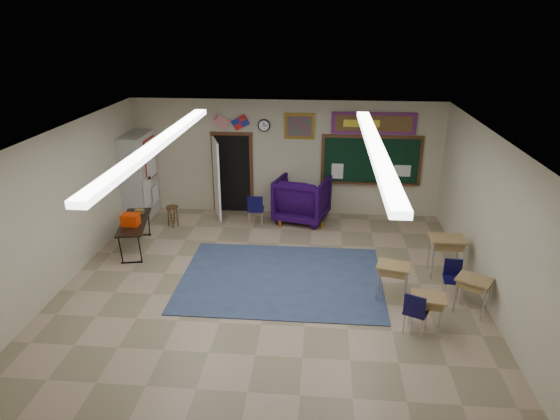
# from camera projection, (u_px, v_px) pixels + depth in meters

# --- Properties ---
(floor) EXTENTS (9.00, 9.00, 0.00)m
(floor) POSITION_uv_depth(u_px,v_px,m) (267.00, 299.00, 9.30)
(floor) COLOR #9E856D
(floor) RESTS_ON ground
(back_wall) EXTENTS (8.00, 0.04, 3.00)m
(back_wall) POSITION_uv_depth(u_px,v_px,m) (286.00, 158.00, 12.94)
(back_wall) COLOR #A9A289
(back_wall) RESTS_ON floor
(front_wall) EXTENTS (8.00, 0.04, 3.00)m
(front_wall) POSITION_uv_depth(u_px,v_px,m) (211.00, 415.00, 4.58)
(front_wall) COLOR #A9A289
(front_wall) RESTS_ON floor
(left_wall) EXTENTS (0.04, 9.00, 3.00)m
(left_wall) POSITION_uv_depth(u_px,v_px,m) (48.00, 218.00, 9.08)
(left_wall) COLOR #A9A289
(left_wall) RESTS_ON floor
(right_wall) EXTENTS (0.04, 9.00, 3.00)m
(right_wall) POSITION_uv_depth(u_px,v_px,m) (501.00, 233.00, 8.44)
(right_wall) COLOR #A9A289
(right_wall) RESTS_ON floor
(ceiling) EXTENTS (8.00, 9.00, 0.04)m
(ceiling) POSITION_uv_depth(u_px,v_px,m) (265.00, 142.00, 8.22)
(ceiling) COLOR silver
(ceiling) RESTS_ON back_wall
(area_rug) EXTENTS (4.00, 3.00, 0.02)m
(area_rug) POSITION_uv_depth(u_px,v_px,m) (281.00, 278.00, 10.02)
(area_rug) COLOR #38486A
(area_rug) RESTS_ON floor
(fluorescent_strips) EXTENTS (3.86, 6.00, 0.10)m
(fluorescent_strips) POSITION_uv_depth(u_px,v_px,m) (265.00, 145.00, 8.24)
(fluorescent_strips) COLOR white
(fluorescent_strips) RESTS_ON ceiling
(doorway) EXTENTS (1.10, 0.89, 2.16)m
(doorway) POSITION_uv_depth(u_px,v_px,m) (228.00, 175.00, 13.08)
(doorway) COLOR black
(doorway) RESTS_ON back_wall
(chalkboard) EXTENTS (2.55, 0.14, 1.30)m
(chalkboard) POSITION_uv_depth(u_px,v_px,m) (371.00, 162.00, 12.74)
(chalkboard) COLOR #4E2B16
(chalkboard) RESTS_ON back_wall
(bulletin_board) EXTENTS (2.10, 0.05, 0.55)m
(bulletin_board) POSITION_uv_depth(u_px,v_px,m) (374.00, 123.00, 12.39)
(bulletin_board) COLOR red
(bulletin_board) RESTS_ON back_wall
(framed_art_print) EXTENTS (0.75, 0.05, 0.65)m
(framed_art_print) POSITION_uv_depth(u_px,v_px,m) (299.00, 126.00, 12.57)
(framed_art_print) COLOR #8C621B
(framed_art_print) RESTS_ON back_wall
(wall_clock) EXTENTS (0.32, 0.05, 0.32)m
(wall_clock) POSITION_uv_depth(u_px,v_px,m) (264.00, 125.00, 12.64)
(wall_clock) COLOR black
(wall_clock) RESTS_ON back_wall
(wall_flags) EXTENTS (1.16, 0.06, 0.70)m
(wall_flags) POSITION_uv_depth(u_px,v_px,m) (231.00, 120.00, 12.64)
(wall_flags) COLOR red
(wall_flags) RESTS_ON back_wall
(storage_cabinet) EXTENTS (0.59, 1.25, 2.20)m
(storage_cabinet) POSITION_uv_depth(u_px,v_px,m) (139.00, 177.00, 12.78)
(storage_cabinet) COLOR #A8A7A3
(storage_cabinet) RESTS_ON floor
(wingback_armchair) EXTENTS (1.53, 1.55, 1.15)m
(wingback_armchair) POSITION_uv_depth(u_px,v_px,m) (302.00, 199.00, 12.76)
(wingback_armchair) COLOR #1B0536
(wingback_armchair) RESTS_ON floor
(student_chair_reading) EXTENTS (0.44, 0.44, 0.84)m
(student_chair_reading) POSITION_uv_depth(u_px,v_px,m) (256.00, 210.00, 12.46)
(student_chair_reading) COLOR #0B0833
(student_chair_reading) RESTS_ON floor
(student_chair_desk_a) EXTENTS (0.51, 0.51, 0.77)m
(student_chair_desk_a) POSITION_uv_depth(u_px,v_px,m) (416.00, 312.00, 8.20)
(student_chair_desk_a) COLOR #0B0833
(student_chair_desk_a) RESTS_ON floor
(student_chair_desk_b) EXTENTS (0.40, 0.40, 0.73)m
(student_chair_desk_b) POSITION_uv_depth(u_px,v_px,m) (453.00, 280.00, 9.23)
(student_chair_desk_b) COLOR #0B0833
(student_chair_desk_b) RESTS_ON floor
(student_desk_front_left) EXTENTS (0.69, 0.58, 0.71)m
(student_desk_front_left) POSITION_uv_depth(u_px,v_px,m) (392.00, 280.00, 9.18)
(student_desk_front_left) COLOR #9E7C49
(student_desk_front_left) RESTS_ON floor
(student_desk_front_right) EXTENTS (0.69, 0.52, 0.83)m
(student_desk_front_right) POSITION_uv_depth(u_px,v_px,m) (446.00, 254.00, 10.03)
(student_desk_front_right) COLOR #9E7C49
(student_desk_front_right) RESTS_ON floor
(student_desk_back_left) EXTENTS (0.62, 0.50, 0.67)m
(student_desk_back_left) POSITION_uv_depth(u_px,v_px,m) (427.00, 312.00, 8.22)
(student_desk_back_left) COLOR #9E7C49
(student_desk_back_left) RESTS_ON floor
(student_desk_back_right) EXTENTS (0.71, 0.66, 0.68)m
(student_desk_back_right) POSITION_uv_depth(u_px,v_px,m) (472.00, 294.00, 8.75)
(student_desk_back_right) COLOR #9E7C49
(student_desk_back_right) RESTS_ON floor
(folding_table) EXTENTS (0.86, 1.71, 0.93)m
(folding_table) POSITION_uv_depth(u_px,v_px,m) (135.00, 234.00, 11.20)
(folding_table) COLOR black
(folding_table) RESTS_ON floor
(wooden_stool) EXTENTS (0.30, 0.30, 0.53)m
(wooden_stool) POSITION_uv_depth(u_px,v_px,m) (173.00, 216.00, 12.47)
(wooden_stool) COLOR #4C3117
(wooden_stool) RESTS_ON floor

